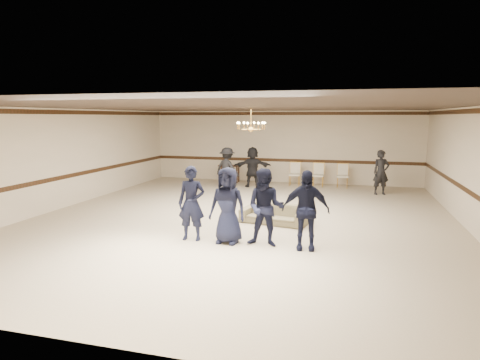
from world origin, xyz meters
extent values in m
cube|color=#B5AA8B|center=(0.00, 0.00, 0.00)|extent=(12.00, 14.00, 0.01)
cube|color=black|center=(0.00, 0.00, 3.20)|extent=(12.00, 14.00, 0.01)
cube|color=beige|center=(0.00, 7.00, 1.60)|extent=(12.00, 0.01, 3.20)
cube|color=beige|center=(0.00, -7.00, 1.60)|extent=(12.00, 0.01, 3.20)
cube|color=beige|center=(-6.00, 0.00, 1.60)|extent=(0.01, 14.00, 3.20)
cube|color=beige|center=(6.00, 0.00, 1.60)|extent=(0.01, 14.00, 3.20)
cube|color=#341C0F|center=(0.00, 6.99, 1.00)|extent=(12.00, 0.02, 0.14)
cube|color=#341C0F|center=(0.00, 6.99, 3.08)|extent=(12.00, 0.02, 0.14)
imported|color=black|center=(-0.64, -2.34, 0.89)|extent=(0.69, 0.49, 1.79)
imported|color=black|center=(0.26, -2.34, 0.89)|extent=(0.92, 0.65, 1.79)
imported|color=black|center=(1.16, -2.34, 0.89)|extent=(0.88, 0.69, 1.79)
imported|color=black|center=(2.06, -2.34, 0.89)|extent=(1.09, 0.54, 1.79)
imported|color=#7D7453|center=(0.98, -0.30, 0.27)|extent=(1.94, 1.02, 0.54)
imported|color=black|center=(-1.89, 4.67, 0.85)|extent=(1.25, 0.98, 1.70)
imported|color=black|center=(-0.99, 5.37, 0.85)|extent=(1.65, 0.88, 1.70)
imported|color=black|center=(4.11, 4.97, 0.85)|extent=(0.72, 0.59, 1.70)
cube|color=#341B11|center=(-2.32, 6.37, 0.39)|extent=(0.95, 0.43, 0.78)
camera|label=1|loc=(2.98, -11.27, 2.93)|focal=30.71mm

